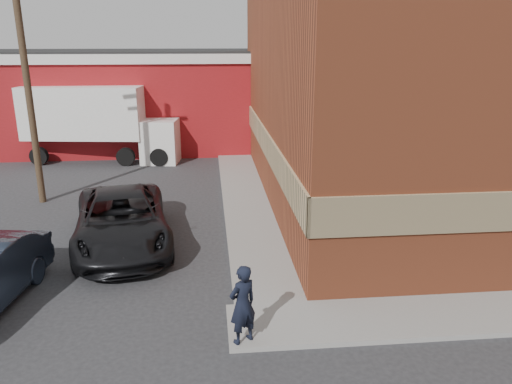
{
  "coord_description": "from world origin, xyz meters",
  "views": [
    {
      "loc": [
        -0.81,
        -10.74,
        6.32
      ],
      "look_at": [
        0.58,
        3.61,
        1.83
      ],
      "focal_mm": 35.0,
      "sensor_mm": 36.0,
      "label": 1
    }
  ],
  "objects_px": {
    "brick_building": "(438,80)",
    "warehouse": "(120,99)",
    "man": "(243,304)",
    "suv_a": "(122,220)",
    "utility_pole": "(27,81)",
    "box_truck": "(100,118)"
  },
  "relations": [
    {
      "from": "utility_pole",
      "to": "man",
      "type": "bearing_deg",
      "value": -55.32
    },
    {
      "from": "man",
      "to": "utility_pole",
      "type": "bearing_deg",
      "value": -86.55
    },
    {
      "from": "box_truck",
      "to": "brick_building",
      "type": "bearing_deg",
      "value": -17.71
    },
    {
      "from": "warehouse",
      "to": "suv_a",
      "type": "relative_size",
      "value": 2.68
    },
    {
      "from": "utility_pole",
      "to": "man",
      "type": "xyz_separation_m",
      "value": [
        7.3,
        -10.55,
        -3.74
      ]
    },
    {
      "from": "warehouse",
      "to": "man",
      "type": "height_order",
      "value": "warehouse"
    },
    {
      "from": "brick_building",
      "to": "warehouse",
      "type": "relative_size",
      "value": 1.12
    },
    {
      "from": "man",
      "to": "suv_a",
      "type": "relative_size",
      "value": 0.29
    },
    {
      "from": "brick_building",
      "to": "suv_a",
      "type": "relative_size",
      "value": 3.0
    },
    {
      "from": "warehouse",
      "to": "utility_pole",
      "type": "height_order",
      "value": "utility_pole"
    },
    {
      "from": "brick_building",
      "to": "box_truck",
      "type": "relative_size",
      "value": 2.22
    },
    {
      "from": "utility_pole",
      "to": "box_truck",
      "type": "xyz_separation_m",
      "value": [
        1.1,
        6.9,
        -2.48
      ]
    },
    {
      "from": "brick_building",
      "to": "utility_pole",
      "type": "relative_size",
      "value": 2.03
    },
    {
      "from": "brick_building",
      "to": "utility_pole",
      "type": "bearing_deg",
      "value": 179.98
    },
    {
      "from": "brick_building",
      "to": "box_truck",
      "type": "bearing_deg",
      "value": 155.13
    },
    {
      "from": "box_truck",
      "to": "warehouse",
      "type": "bearing_deg",
      "value": 91.57
    },
    {
      "from": "utility_pole",
      "to": "box_truck",
      "type": "bearing_deg",
      "value": 80.95
    },
    {
      "from": "warehouse",
      "to": "man",
      "type": "xyz_separation_m",
      "value": [
        5.8,
        -21.55,
        -1.81
      ]
    },
    {
      "from": "man",
      "to": "suv_a",
      "type": "height_order",
      "value": "man"
    },
    {
      "from": "suv_a",
      "to": "brick_building",
      "type": "bearing_deg",
      "value": 11.98
    },
    {
      "from": "suv_a",
      "to": "box_truck",
      "type": "xyz_separation_m",
      "value": [
        -2.81,
        11.66,
        1.43
      ]
    },
    {
      "from": "utility_pole",
      "to": "box_truck",
      "type": "relative_size",
      "value": 1.1
    }
  ]
}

